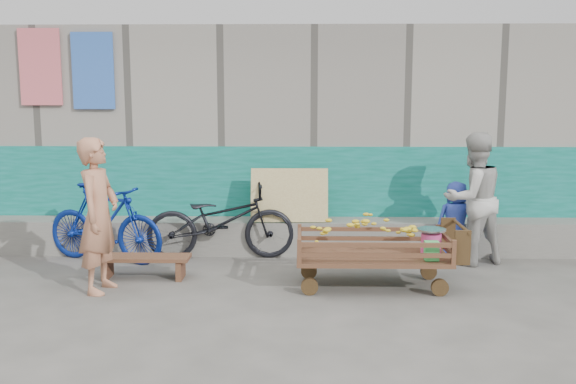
{
  "coord_description": "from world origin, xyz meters",
  "views": [
    {
      "loc": [
        0.46,
        -5.98,
        2.11
      ],
      "look_at": [
        0.3,
        1.2,
        1.0
      ],
      "focal_mm": 40.0,
      "sensor_mm": 36.0,
      "label": 1
    }
  ],
  "objects_px": {
    "bicycle_dark": "(221,221)",
    "banana_cart": "(369,241)",
    "bench": "(144,262)",
    "child": "(456,221)",
    "vendor_man": "(99,215)",
    "woman": "(473,199)",
    "bicycle_blue": "(104,223)"
  },
  "relations": [
    {
      "from": "child",
      "to": "woman",
      "type": "bearing_deg",
      "value": 138.8
    },
    {
      "from": "banana_cart",
      "to": "vendor_man",
      "type": "distance_m",
      "value": 2.91
    },
    {
      "from": "bicycle_dark",
      "to": "banana_cart",
      "type": "bearing_deg",
      "value": -130.21
    },
    {
      "from": "banana_cart",
      "to": "bicycle_blue",
      "type": "relative_size",
      "value": 1.09
    },
    {
      "from": "banana_cart",
      "to": "bicycle_blue",
      "type": "xyz_separation_m",
      "value": [
        -3.21,
        1.0,
        -0.02
      ]
    },
    {
      "from": "bench",
      "to": "bicycle_dark",
      "type": "distance_m",
      "value": 1.24
    },
    {
      "from": "bench",
      "to": "child",
      "type": "distance_m",
      "value": 3.86
    },
    {
      "from": "banana_cart",
      "to": "child",
      "type": "distance_m",
      "value": 1.65
    },
    {
      "from": "bicycle_dark",
      "to": "bicycle_blue",
      "type": "relative_size",
      "value": 1.14
    },
    {
      "from": "woman",
      "to": "bicycle_dark",
      "type": "xyz_separation_m",
      "value": [
        -3.15,
        0.17,
        -0.33
      ]
    },
    {
      "from": "bench",
      "to": "child",
      "type": "relative_size",
      "value": 1.04
    },
    {
      "from": "woman",
      "to": "bicycle_blue",
      "type": "height_order",
      "value": "woman"
    },
    {
      "from": "bench",
      "to": "vendor_man",
      "type": "relative_size",
      "value": 0.64
    },
    {
      "from": "bench",
      "to": "woman",
      "type": "bearing_deg",
      "value": 10.67
    },
    {
      "from": "banana_cart",
      "to": "bicycle_blue",
      "type": "bearing_deg",
      "value": 162.71
    },
    {
      "from": "bench",
      "to": "bicycle_dark",
      "type": "xyz_separation_m",
      "value": [
        0.78,
        0.91,
        0.3
      ]
    },
    {
      "from": "vendor_man",
      "to": "bicycle_dark",
      "type": "relative_size",
      "value": 0.88
    },
    {
      "from": "bench",
      "to": "bicycle_dark",
      "type": "height_order",
      "value": "bicycle_dark"
    },
    {
      "from": "vendor_man",
      "to": "woman",
      "type": "height_order",
      "value": "vendor_man"
    },
    {
      "from": "woman",
      "to": "bicycle_dark",
      "type": "height_order",
      "value": "woman"
    },
    {
      "from": "child",
      "to": "bicycle_dark",
      "type": "bearing_deg",
      "value": -7.93
    },
    {
      "from": "woman",
      "to": "bicycle_dark",
      "type": "distance_m",
      "value": 3.17
    },
    {
      "from": "bicycle_dark",
      "to": "child",
      "type": "bearing_deg",
      "value": -97.34
    },
    {
      "from": "banana_cart",
      "to": "vendor_man",
      "type": "relative_size",
      "value": 1.09
    },
    {
      "from": "vendor_man",
      "to": "woman",
      "type": "xyz_separation_m",
      "value": [
        4.27,
        1.22,
        -0.01
      ]
    },
    {
      "from": "bench",
      "to": "bicycle_blue",
      "type": "distance_m",
      "value": 1.03
    },
    {
      "from": "banana_cart",
      "to": "woman",
      "type": "bearing_deg",
      "value": 36.48
    },
    {
      "from": "vendor_man",
      "to": "bicycle_dark",
      "type": "distance_m",
      "value": 1.81
    },
    {
      "from": "banana_cart",
      "to": "bench",
      "type": "xyz_separation_m",
      "value": [
        -2.55,
        0.28,
        -0.32
      ]
    },
    {
      "from": "banana_cart",
      "to": "woman",
      "type": "relative_size",
      "value": 1.1
    },
    {
      "from": "bench",
      "to": "woman",
      "type": "relative_size",
      "value": 0.65
    },
    {
      "from": "bench",
      "to": "child",
      "type": "xyz_separation_m",
      "value": [
        3.75,
        0.86,
        0.32
      ]
    }
  ]
}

